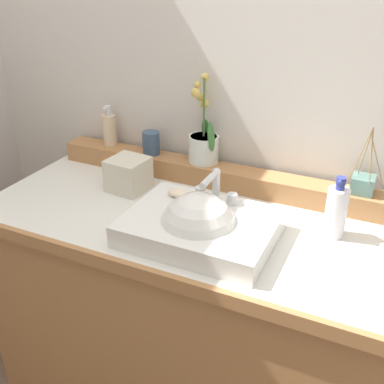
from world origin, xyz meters
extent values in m
cube|color=beige|center=(0.00, 0.42, 1.35)|extent=(2.90, 0.20, 2.70)
cube|color=#A77244|center=(0.00, 0.00, 0.40)|extent=(1.34, 0.61, 0.80)
cube|color=silver|center=(0.00, 0.00, 0.82)|extent=(1.36, 0.63, 0.04)
cube|color=#A77244|center=(0.00, -0.31, 0.82)|extent=(1.36, 0.02, 0.04)
cube|color=#A77244|center=(0.00, 0.25, 0.88)|extent=(1.28, 0.10, 0.08)
cube|color=white|center=(0.10, -0.10, 0.87)|extent=(0.44, 0.34, 0.07)
sphere|color=white|center=(0.10, -0.12, 0.87)|extent=(0.24, 0.24, 0.24)
cylinder|color=silver|center=(0.10, 0.01, 0.96)|extent=(0.02, 0.02, 0.10)
cylinder|color=silver|center=(0.10, -0.04, 1.01)|extent=(0.02, 0.11, 0.02)
sphere|color=silver|center=(0.10, 0.01, 1.01)|extent=(0.03, 0.03, 0.03)
cylinder|color=silver|center=(0.05, 0.01, 0.93)|extent=(0.03, 0.03, 0.04)
cylinder|color=silver|center=(0.16, 0.01, 0.93)|extent=(0.03, 0.03, 0.04)
ellipsoid|color=beige|center=(-0.02, -0.01, 0.92)|extent=(0.07, 0.04, 0.02)
cylinder|color=silver|center=(-0.05, 0.27, 0.97)|extent=(0.11, 0.11, 0.10)
cylinder|color=tan|center=(-0.05, 0.27, 1.01)|extent=(0.10, 0.10, 0.01)
cylinder|color=#476B38|center=(-0.05, 0.27, 1.12)|extent=(0.01, 0.01, 0.21)
ellipsoid|color=#387033|center=(-0.06, 0.31, 1.03)|extent=(0.03, 0.03, 0.08)
ellipsoid|color=#387033|center=(-0.01, 0.24, 1.03)|extent=(0.04, 0.04, 0.11)
sphere|color=gold|center=(-0.06, 0.29, 1.13)|extent=(0.03, 0.03, 0.03)
sphere|color=gold|center=(-0.08, 0.29, 1.16)|extent=(0.03, 0.03, 0.03)
sphere|color=gold|center=(-0.08, 0.25, 1.18)|extent=(0.03, 0.03, 0.03)
sphere|color=gold|center=(-0.08, 0.27, 1.20)|extent=(0.03, 0.03, 0.03)
sphere|color=gold|center=(-0.06, 0.29, 1.23)|extent=(0.03, 0.03, 0.03)
cylinder|color=beige|center=(-0.47, 0.27, 0.98)|extent=(0.06, 0.06, 0.12)
cylinder|color=silver|center=(-0.47, 0.27, 1.05)|extent=(0.02, 0.02, 0.02)
cylinder|color=silver|center=(-0.47, 0.27, 1.07)|extent=(0.02, 0.02, 0.02)
cylinder|color=silver|center=(-0.47, 0.25, 1.07)|extent=(0.01, 0.03, 0.01)
cylinder|color=#384F6A|center=(-0.27, 0.25, 0.96)|extent=(0.07, 0.07, 0.09)
cube|color=slate|center=(0.52, 0.26, 0.94)|extent=(0.07, 0.07, 0.06)
cylinder|color=#9E7A4C|center=(0.54, 0.26, 1.03)|extent=(0.06, 0.01, 0.15)
cylinder|color=#9E7A4C|center=(0.52, 0.29, 1.05)|extent=(0.02, 0.07, 0.18)
cylinder|color=#9E7A4C|center=(0.51, 0.27, 1.05)|extent=(0.02, 0.02, 0.17)
cylinder|color=#9E7A4C|center=(0.49, 0.25, 1.05)|extent=(0.05, 0.03, 0.18)
cylinder|color=#9E7A4C|center=(0.53, 0.24, 1.04)|extent=(0.02, 0.04, 0.15)
cylinder|color=white|center=(0.46, 0.08, 0.92)|extent=(0.06, 0.06, 0.16)
cylinder|color=navy|center=(0.46, 0.08, 1.01)|extent=(0.03, 0.03, 0.02)
cylinder|color=navy|center=(0.46, 0.08, 1.02)|extent=(0.03, 0.03, 0.02)
cylinder|color=navy|center=(0.46, 0.06, 1.03)|extent=(0.01, 0.04, 0.01)
cube|color=beige|center=(-0.27, 0.08, 0.90)|extent=(0.14, 0.14, 0.12)
camera|label=1|loc=(0.58, -1.18, 1.60)|focal=42.91mm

